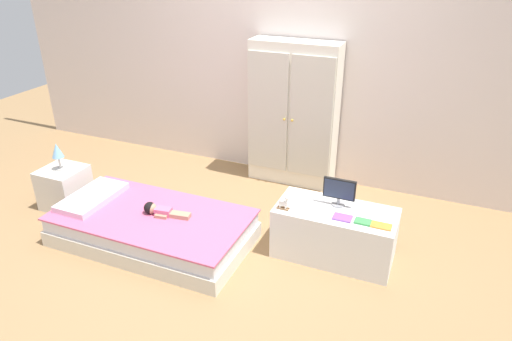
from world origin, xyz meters
TOP-DOWN VIEW (x-y plane):
  - ground_plane at (0.00, 0.00)m, footprint 10.00×10.00m
  - back_wall at (0.00, 1.57)m, footprint 6.40×0.05m
  - bed at (-0.54, -0.10)m, footprint 1.58×0.84m
  - pillow at (-1.13, -0.10)m, footprint 0.32×0.60m
  - doll at (-0.48, -0.08)m, footprint 0.39×0.15m
  - nightstand at (-1.62, 0.07)m, footprint 0.37×0.37m
  - table_lamp at (-1.62, 0.07)m, footprint 0.10×0.10m
  - wardrobe at (0.14, 1.39)m, footprint 0.86×0.31m
  - tv_stand at (0.88, 0.28)m, footprint 0.91×0.44m
  - tv_monitor at (0.87, 0.36)m, footprint 0.25×0.10m
  - rocking_horse_toy at (0.51, 0.14)m, footprint 0.10×0.04m
  - book_purple at (0.94, 0.18)m, footprint 0.14×0.10m
  - book_green at (1.09, 0.18)m, footprint 0.12×0.08m
  - book_orange at (1.22, 0.18)m, footprint 0.15×0.09m

SIDE VIEW (x-z plane):
  - ground_plane at x=0.00m, z-range -0.02..0.00m
  - bed at x=-0.54m, z-range 0.00..0.26m
  - nightstand at x=-1.62m, z-range 0.00..0.38m
  - tv_stand at x=0.88m, z-range 0.00..0.42m
  - pillow at x=-1.13m, z-range 0.26..0.31m
  - doll at x=-0.48m, z-range 0.25..0.34m
  - book_orange at x=1.22m, z-range 0.42..0.43m
  - book_purple at x=0.94m, z-range 0.42..0.43m
  - book_green at x=1.09m, z-range 0.42..0.43m
  - rocking_horse_toy at x=0.51m, z-range 0.41..0.53m
  - tv_monitor at x=0.87m, z-range 0.43..0.65m
  - table_lamp at x=-1.62m, z-range 0.43..0.68m
  - wardrobe at x=0.14m, z-range 0.00..1.43m
  - back_wall at x=0.00m, z-range 0.00..2.70m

